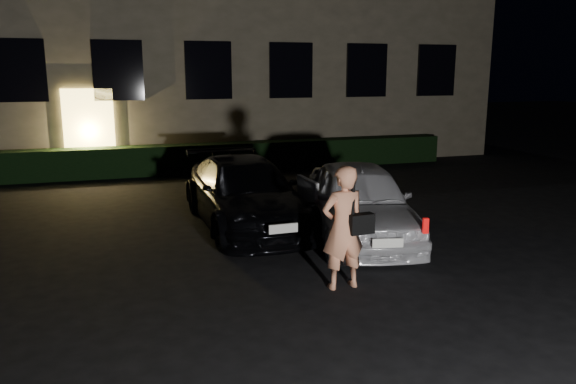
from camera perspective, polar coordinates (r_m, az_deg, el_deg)
name	(u,v)px	position (r m, az deg, el deg)	size (l,w,h in m)	color
ground	(356,308)	(7.45, 6.94, -11.63)	(80.00, 80.00, 0.00)	black
hedge	(213,158)	(17.13, -7.59, 3.49)	(15.00, 0.70, 0.85)	black
sedan	(245,193)	(10.99, -4.38, -0.12)	(2.05, 4.65, 1.31)	black
hatch	(359,201)	(10.22, 7.23, -0.91)	(2.46, 4.32, 1.39)	silver
man	(343,227)	(7.81, 5.66, -3.60)	(0.75, 0.47, 1.75)	tan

